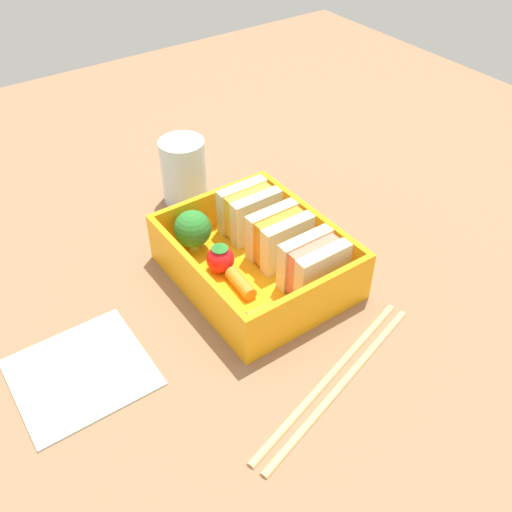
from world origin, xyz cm
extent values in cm
cube|color=#8F6446|center=(0.00, 0.00, -1.00)|extent=(120.00, 120.00, 2.00)
cube|color=#F8A012|center=(0.00, 0.00, 0.60)|extent=(17.46, 14.33, 1.20)
cube|color=#F8A012|center=(0.00, 6.86, 3.28)|extent=(17.46, 0.60, 4.16)
cube|color=#F8A012|center=(0.00, -6.86, 3.28)|extent=(17.46, 0.60, 4.16)
cube|color=#F8A012|center=(-8.43, 0.00, 3.28)|extent=(0.60, 13.13, 4.16)
cube|color=#F8A012|center=(8.43, 0.00, 3.28)|extent=(0.60, 13.13, 4.16)
cube|color=beige|center=(-6.51, 2.82, 3.75)|extent=(1.29, 5.64, 5.09)
cube|color=yellow|center=(-5.22, 2.82, 3.75)|extent=(1.29, 5.19, 4.69)
cube|color=beige|center=(-3.93, 2.82, 3.75)|extent=(1.29, 5.64, 5.09)
cube|color=beige|center=(-1.29, 2.82, 3.75)|extent=(1.29, 5.64, 5.09)
cube|color=orange|center=(0.00, 2.82, 3.75)|extent=(1.29, 5.19, 4.69)
cube|color=beige|center=(1.29, 2.82, 3.75)|extent=(1.29, 5.64, 5.09)
cube|color=beige|center=(3.93, 2.82, 3.75)|extent=(1.29, 5.64, 5.09)
cube|color=#D87259|center=(5.22, 2.82, 3.75)|extent=(1.29, 5.19, 4.69)
cube|color=beige|center=(6.51, 2.82, 3.75)|extent=(1.29, 5.64, 5.09)
cylinder|color=#8BBA59|center=(-6.02, -3.52, 1.84)|extent=(1.03, 1.03, 1.29)
sphere|color=#2C7A2B|center=(-6.02, -3.52, 3.81)|extent=(3.78, 3.78, 3.78)
sphere|color=red|center=(-1.72, -3.03, 2.57)|extent=(2.75, 2.75, 2.75)
cone|color=#2B8935|center=(-1.72, -3.03, 4.25)|extent=(1.65, 1.65, 0.60)
cylinder|color=orange|center=(1.62, -2.91, 1.86)|extent=(3.86, 1.59, 1.33)
cylinder|color=orange|center=(5.88, -2.70, 1.78)|extent=(1.63, 4.50, 1.15)
cylinder|color=tan|center=(13.74, -2.16, 0.35)|extent=(6.28, 20.27, 0.70)
cylinder|color=tan|center=(14.94, -1.82, 0.35)|extent=(6.28, 20.27, 0.70)
cylinder|color=silver|center=(-15.87, 1.10, 3.82)|extent=(5.15, 5.15, 7.65)
cube|color=silver|center=(1.39, -18.99, 0.20)|extent=(10.43, 10.99, 0.40)
camera|label=1|loc=(34.41, -24.27, 38.72)|focal=40.00mm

